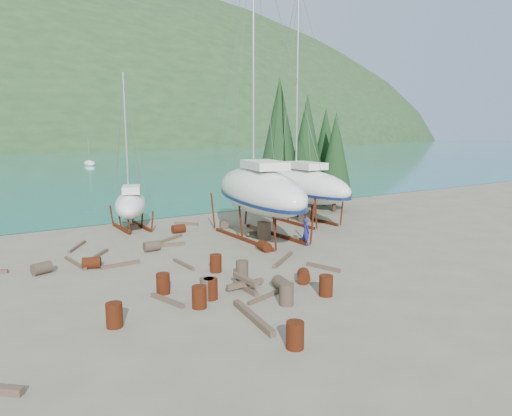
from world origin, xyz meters
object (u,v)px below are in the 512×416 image
large_sailboat_far (301,185)px  worker (306,232)px  small_sailboat_shore (131,204)px  large_sailboat_near (259,190)px

large_sailboat_far → worker: bearing=-122.7°
large_sailboat_far → small_sailboat_shore: bearing=162.6°
small_sailboat_shore → worker: 12.86m
large_sailboat_near → small_sailboat_shore: large_sailboat_near is taller
worker → large_sailboat_near: bearing=28.3°
large_sailboat_near → worker: 4.15m
large_sailboat_near → large_sailboat_far: 6.42m
large_sailboat_near → worker: size_ratio=11.51×
large_sailboat_near → worker: bearing=-55.1°
large_sailboat_near → small_sailboat_shore: size_ratio=1.80×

